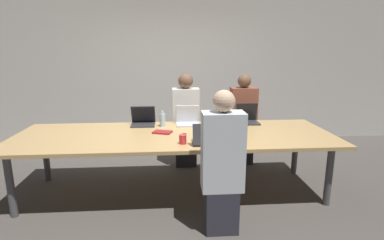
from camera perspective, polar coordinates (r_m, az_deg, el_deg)
ground_plane at (r=3.98m, az=-3.20°, el=-13.34°), size 24.00×24.00×0.00m
curtain_wall at (r=5.86m, az=-3.83°, el=9.46°), size 12.00×0.06×2.80m
conference_table at (r=3.72m, az=-3.34°, el=-3.44°), size 3.90×1.31×0.77m
laptop_far_midleft at (r=4.18m, az=-9.29°, el=0.08°), size 0.33×0.27×0.26m
bottle_far_midleft at (r=4.05m, az=-5.65°, el=0.04°), size 0.07×0.07×0.22m
laptop_far_right at (r=4.33m, az=10.46°, el=0.53°), size 0.31×0.27×0.28m
person_far_right at (r=4.76m, az=9.65°, el=-0.23°), size 0.40×0.24×1.42m
cup_far_right at (r=4.20m, az=7.67°, el=-0.33°), size 0.09×0.09×0.08m
bottle_far_right at (r=4.14m, az=7.43°, el=0.58°), size 0.07×0.07×0.27m
laptop_far_center at (r=4.16m, az=-0.85°, el=0.20°), size 0.32×0.26×0.26m
person_far_center at (r=4.60m, az=-1.19°, el=-0.33°), size 0.40×0.24×1.44m
cup_far_center at (r=4.13m, az=2.59°, el=-0.43°), size 0.08×0.08×0.08m
laptop_near_midright at (r=3.28m, az=2.83°, el=-3.52°), size 0.31×0.24×0.24m
person_near_midright at (r=2.93m, az=5.80°, el=-8.63°), size 0.40×0.24×1.42m
cup_near_midright at (r=3.30m, az=-1.77°, el=-3.70°), size 0.08×0.08×0.10m
stapler at (r=3.48m, az=-1.65°, el=-3.25°), size 0.08×0.16×0.05m
notebook at (r=3.76m, az=-5.66°, el=-2.32°), size 0.26×0.22×0.02m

